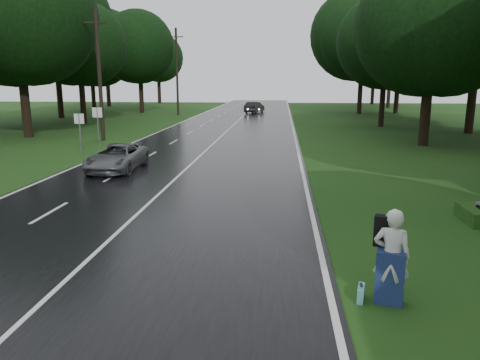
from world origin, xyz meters
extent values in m
plane|color=#1D4113|center=(0.00, 0.00, 0.00)|extent=(160.00, 160.00, 0.00)
cube|color=black|center=(0.00, 20.00, 0.02)|extent=(12.00, 140.00, 0.04)
cube|color=silver|center=(0.00, 20.00, 0.04)|extent=(0.12, 140.00, 0.01)
imported|color=#56585C|center=(-3.33, 9.41, 0.68)|extent=(2.18, 4.63, 1.28)
imported|color=black|center=(1.05, 50.32, 0.78)|extent=(2.63, 4.72, 1.47)
imported|color=silver|center=(6.95, -3.39, 0.99)|extent=(0.83, 0.67, 1.98)
cube|color=navy|center=(6.95, -3.39, 0.55)|extent=(0.64, 0.52, 1.11)
cube|color=black|center=(6.86, -3.12, 1.42)|extent=(0.50, 0.36, 0.63)
cube|color=teal|center=(6.41, -3.35, 0.16)|extent=(0.23, 0.46, 0.31)
camera|label=1|loc=(4.72, -12.09, 4.41)|focal=34.06mm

